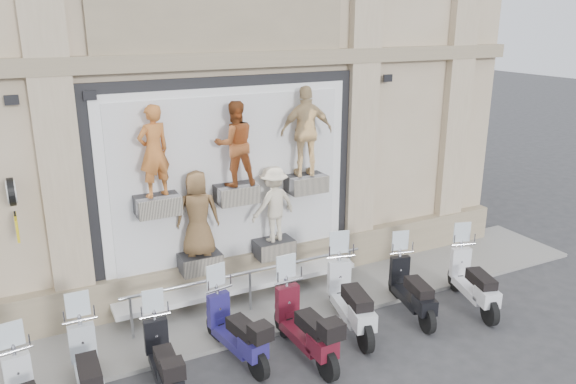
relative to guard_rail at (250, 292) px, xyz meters
name	(u,v)px	position (x,y,z in m)	size (l,w,h in m)	color
ground	(298,366)	(0.00, -2.00, -0.47)	(90.00, 90.00, 0.00)	#303033
sidewalk	(249,309)	(0.00, 0.10, -0.43)	(16.00, 2.20, 0.08)	gray
building	(164,0)	(0.00, 5.00, 5.54)	(14.00, 8.60, 12.00)	tan
shop_vitrine	(238,186)	(0.10, 0.75, 1.96)	(5.60, 0.83, 4.30)	black
guard_rail	(250,292)	(0.00, 0.00, 0.00)	(5.06, 0.10, 0.93)	#9EA0A5
clock_sign_bracket	(13,200)	(-3.90, 0.47, 2.34)	(0.10, 0.80, 1.02)	black
scooter_c	(86,358)	(-3.23, -1.39, 0.32)	(0.56, 1.93, 1.57)	#A6AEB4
scooter_d	(163,349)	(-2.15, -1.62, 0.27)	(0.53, 1.82, 1.48)	black
scooter_e	(235,319)	(-0.83, -1.32, 0.31)	(0.55, 1.90, 1.54)	navy
scooter_f	(305,314)	(0.24, -1.79, 0.36)	(0.59, 2.03, 1.65)	#4C0D19
scooter_g	(351,288)	(1.43, -1.38, 0.39)	(0.61, 2.11, 1.71)	silver
scooter_h	(412,279)	(2.80, -1.47, 0.30)	(0.55, 1.88, 1.53)	black
scooter_i	(474,271)	(4.10, -1.78, 0.33)	(0.57, 1.95, 1.58)	silver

